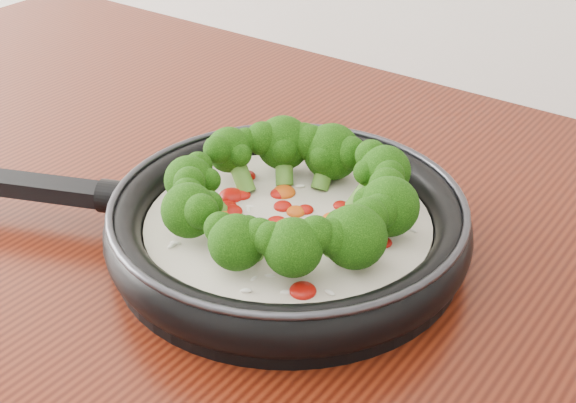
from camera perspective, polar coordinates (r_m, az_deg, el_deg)
The scene contains 1 object.
skillet at distance 0.65m, azimuth -0.08°, elevation -1.22°, with size 0.50×0.40×0.09m.
Camera 1 is at (0.29, 0.64, 1.28)m, focal length 48.86 mm.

